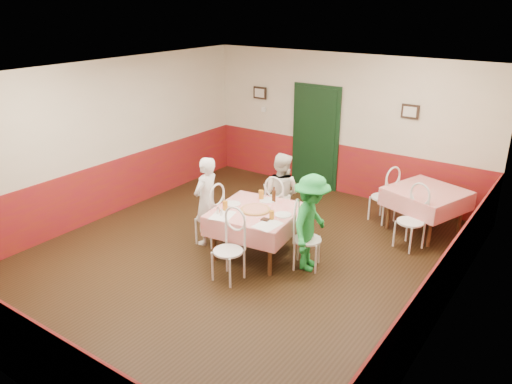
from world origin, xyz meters
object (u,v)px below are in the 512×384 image
Objects in this scene: chair_right at (307,240)px; chair_second_b at (410,222)px; diner_left at (206,201)px; glass_a at (225,206)px; glass_b at (272,215)px; wallet at (265,220)px; diner_right at (311,223)px; chair_near at (228,251)px; pizza at (255,209)px; chair_second_a at (383,197)px; diner_far at (281,194)px; second_table at (425,211)px; glass_c at (261,195)px; chair_left at (209,218)px; chair_far at (279,209)px; main_table at (256,232)px; beer_bottle at (274,195)px.

chair_right is 1.00× the size of chair_second_b.
glass_a is at bearing 70.24° from diner_left.
glass_b is (-1.49, -1.74, 0.38)m from chair_second_b.
wallet is 0.08× the size of diner_right.
diner_left is (-1.00, 0.73, 0.28)m from chair_near.
pizza is 0.90m from diner_left.
chair_second_a is 0.61× the size of diner_right.
chair_right is at bearing 11.72° from chair_second_a.
chair_second_b is at bearing 49.38° from glass_b.
glass_b is at bearing -18.01° from pizza.
chair_second_a is at bearing 73.37° from glass_b.
diner_right is (-0.24, -2.23, 0.28)m from chair_second_a.
chair_near is 0.64× the size of diner_far.
chair_right reaches higher than second_table.
chair_right is at bearing -105.94° from chair_second_b.
glass_c is at bearing 122.62° from diner_left.
chair_second_b is 2.33m from glass_b.
chair_near is 1.77m from diner_far.
chair_left is 0.28m from diner_left.
chair_near and chair_second_b have the same top height.
chair_second_a is 1.93m from diner_far.
pizza is (0.12, -0.87, 0.32)m from chair_far.
diner_right reaches higher than chair_left.
chair_right is 0.61× the size of diner_right.
chair_second_a is 2.01× the size of pizza.
chair_left and chair_second_b have the same top height.
diner_far reaches higher than pizza.
wallet is (-1.55, -2.58, 0.40)m from second_table.
chair_second_b is at bearing -90.00° from second_table.
chair_second_a is (0.29, 2.23, 0.00)m from chair_right.
chair_left is (-0.84, -0.11, 0.08)m from main_table.
chair_left is 1.77m from diner_right.
diner_far reaches higher than chair_right.
glass_b is at bearing 87.50° from chair_left.
chair_near is 8.18× the size of wallet.
chair_second_a is 2.38m from glass_c.
beer_bottle reaches higher than chair_left.
chair_near is at bearing -119.05° from second_table.
second_table is 3.72m from diner_left.
diner_far is (0.26, 1.17, -0.12)m from glass_a.
chair_second_b is 6.86× the size of glass_b.
beer_bottle is (0.21, 0.04, 0.03)m from glass_c.
diner_right is (0.89, 0.14, -0.04)m from pizza.
chair_second_a is 6.26× the size of glass_a.
diner_right is (1.74, 0.23, 0.28)m from chair_left.
chair_second_a is 0.62× the size of diner_left.
diner_far is (-0.01, 0.05, 0.26)m from chair_far.
chair_left is at bearing -148.63° from beer_bottle.
pizza reaches higher than main_table.
chair_second_a is 2.26m from diner_right.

